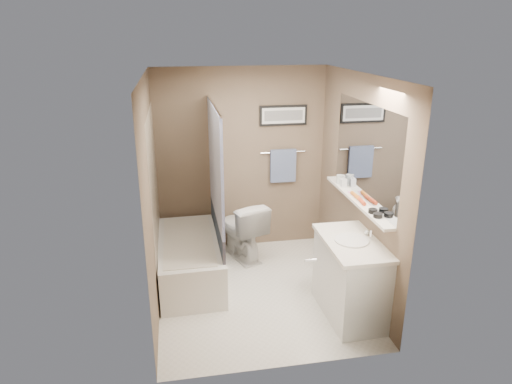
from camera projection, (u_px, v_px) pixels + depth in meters
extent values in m
plane|color=silver|center=(258.00, 292.00, 5.18)|extent=(2.50, 2.50, 0.00)
cube|color=white|center=(259.00, 77.00, 4.39)|extent=(2.20, 2.50, 0.04)
cube|color=brown|center=(241.00, 161.00, 5.92)|extent=(2.20, 0.04, 2.40)
cube|color=brown|center=(286.00, 243.00, 3.64)|extent=(2.20, 0.04, 2.40)
cube|color=brown|center=(154.00, 198.00, 4.60)|extent=(0.04, 2.50, 2.40)
cube|color=brown|center=(356.00, 186.00, 4.96)|extent=(0.04, 2.50, 2.40)
cube|color=#BAA78D|center=(155.00, 200.00, 5.13)|extent=(0.02, 1.55, 2.00)
cylinder|color=silver|center=(214.00, 105.00, 4.90)|extent=(0.02, 1.55, 0.02)
cube|color=silver|center=(215.00, 163.00, 5.11)|extent=(0.03, 1.45, 1.28)
cube|color=#28364C|center=(218.00, 230.00, 5.39)|extent=(0.03, 1.45, 0.36)
cube|color=silver|center=(365.00, 152.00, 4.69)|extent=(0.02, 1.60, 1.00)
cube|color=silver|center=(357.00, 200.00, 4.85)|extent=(0.12, 1.60, 0.03)
cylinder|color=silver|center=(283.00, 152.00, 5.97)|extent=(0.60, 0.02, 0.02)
cube|color=#7E92B8|center=(283.00, 166.00, 6.01)|extent=(0.34, 0.05, 0.44)
cube|color=black|center=(283.00, 115.00, 5.83)|extent=(0.62, 0.02, 0.26)
cube|color=white|center=(284.00, 116.00, 5.81)|extent=(0.56, 0.00, 0.20)
cube|color=#595959|center=(284.00, 116.00, 5.81)|extent=(0.50, 0.00, 0.13)
cube|color=silver|center=(351.00, 260.00, 3.79)|extent=(0.80, 0.02, 2.00)
cylinder|color=silver|center=(311.00, 260.00, 3.78)|extent=(0.10, 0.02, 0.02)
cube|color=white|center=(189.00, 260.00, 5.37)|extent=(0.74, 1.52, 0.50)
cube|color=beige|center=(188.00, 241.00, 5.29)|extent=(0.56, 1.36, 0.02)
imported|color=silver|center=(242.00, 229.00, 5.86)|extent=(0.67, 0.87, 0.78)
cube|color=silver|center=(351.00, 280.00, 4.65)|extent=(0.53, 0.92, 0.80)
cube|color=silver|center=(352.00, 243.00, 4.51)|extent=(0.54, 0.96, 0.04)
cylinder|color=silver|center=(352.00, 240.00, 4.50)|extent=(0.34, 0.34, 0.01)
cylinder|color=white|center=(371.00, 235.00, 4.52)|extent=(0.02, 0.02, 0.10)
sphere|color=white|center=(367.00, 232.00, 4.62)|extent=(0.05, 0.05, 0.05)
cylinder|color=black|center=(378.00, 215.00, 4.35)|extent=(0.09, 0.09, 0.04)
cylinder|color=black|center=(373.00, 211.00, 4.46)|extent=(0.09, 0.09, 0.04)
cylinder|color=#CA3F1C|center=(361.00, 200.00, 4.73)|extent=(0.06, 0.22, 0.04)
cylinder|color=#C1621B|center=(356.00, 196.00, 4.86)|extent=(0.05, 0.22, 0.04)
cube|color=pink|center=(352.00, 194.00, 4.97)|extent=(0.04, 0.16, 0.01)
cylinder|color=silver|center=(340.00, 179.00, 5.32)|extent=(0.08, 0.08, 0.10)
imported|color=#999999|center=(344.00, 181.00, 5.20)|extent=(0.06, 0.07, 0.14)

